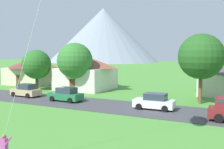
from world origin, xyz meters
The scene contains 10 objects.
road_strip centered at (0.00, 30.22, 0.04)m, with size 160.00×6.78×0.08m, color #424247.
mountain_east_ridge centered at (-74.40, 160.81, 18.02)m, with size 73.66×73.66×36.03m, color gray.
house_leftmost centered at (-25.08, 42.44, 2.55)m, with size 9.45×8.26×4.92m.
house_right_center centered at (-12.16, 40.92, 2.81)m, with size 8.51×8.50×5.43m.
tree_near_left centered at (6.54, 36.35, 5.51)m, with size 5.31×5.31×8.18m.
tree_left_of_center centered at (-11.72, 37.15, 4.78)m, with size 5.37×5.37×7.48m.
tree_right_of_center centered at (-18.66, 36.46, 4.11)m, with size 4.68×4.68×6.46m.
parked_car_tan_west_end centered at (-15.21, 30.62, 0.87)m, with size 4.27×2.22×1.68m.
parked_car_white_mid_east centered at (2.81, 30.59, 0.87)m, with size 4.26×2.19×1.68m.
parked_car_green_east_end centered at (-8.25, 30.20, 0.87)m, with size 4.24×2.16×1.68m.
Camera 1 is at (11.01, 4.52, 5.89)m, focal length 42.05 mm.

